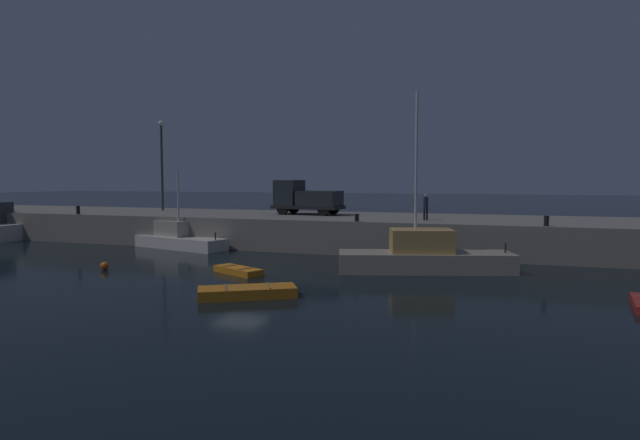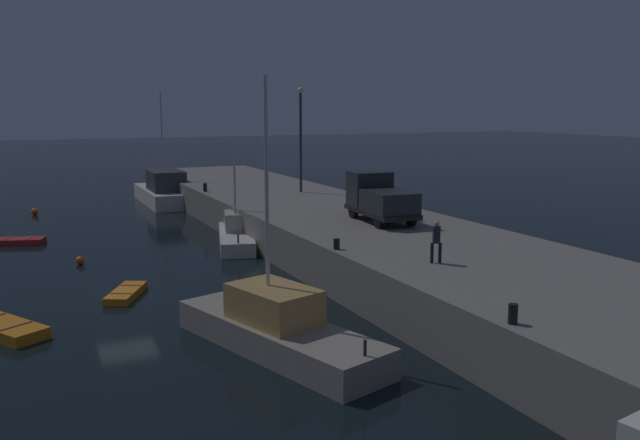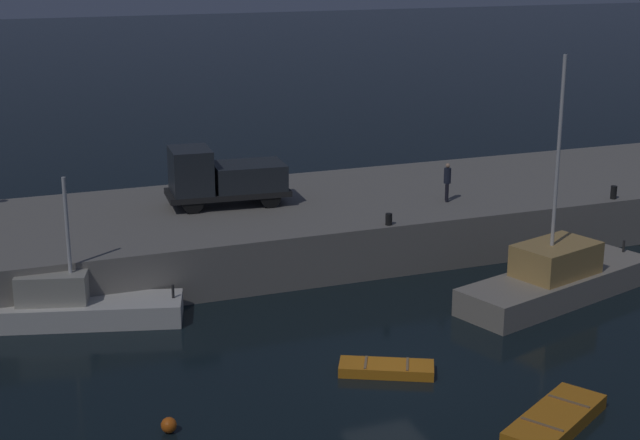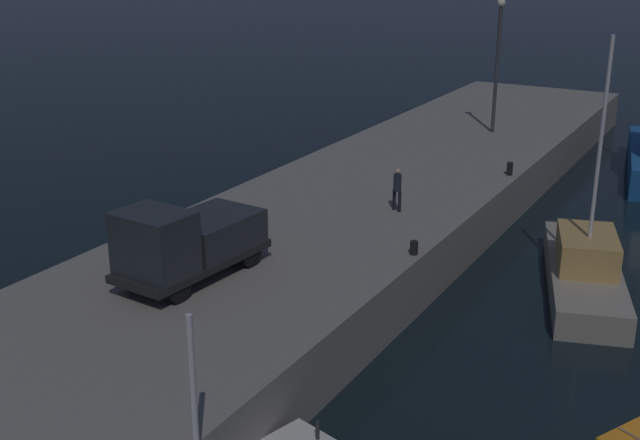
{
  "view_description": "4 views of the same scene",
  "coord_description": "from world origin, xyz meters",
  "px_view_note": "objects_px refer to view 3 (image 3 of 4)",
  "views": [
    {
      "loc": [
        12.91,
        -25.01,
        4.88
      ],
      "look_at": [
        1.12,
        9.52,
        2.14
      ],
      "focal_mm": 30.7,
      "sensor_mm": 36.0,
      "label": 1
    },
    {
      "loc": [
        29.16,
        -4.03,
        8.35
      ],
      "look_at": [
        -1.35,
        10.23,
        2.56
      ],
      "focal_mm": 36.67,
      "sensor_mm": 36.0,
      "label": 2
    },
    {
      "loc": [
        -12.22,
        -25.35,
        13.24
      ],
      "look_at": [
        1.37,
        9.76,
        2.34
      ],
      "focal_mm": 53.77,
      "sensor_mm": 36.0,
      "label": 3
    },
    {
      "loc": [
        -20.35,
        -1.5,
        12.55
      ],
      "look_at": [
        3.64,
        12.12,
        2.9
      ],
      "focal_mm": 45.92,
      "sensor_mm": 36.0,
      "label": 4
    }
  ],
  "objects_px": {
    "dinghy_orange_near": "(555,420)",
    "bollard_east": "(614,192)",
    "fishing_boat_blue": "(557,278)",
    "dockworker": "(447,180)",
    "fishing_boat_white": "(72,306)",
    "mooring_buoy_mid": "(169,425)",
    "bollard_central": "(389,219)",
    "utility_truck": "(222,177)",
    "rowboat_white_mid": "(386,369)"
  },
  "relations": [
    {
      "from": "dinghy_orange_near",
      "to": "bollard_east",
      "type": "height_order",
      "value": "bollard_east"
    },
    {
      "from": "fishing_boat_blue",
      "to": "dockworker",
      "type": "bearing_deg",
      "value": 97.56
    },
    {
      "from": "fishing_boat_white",
      "to": "mooring_buoy_mid",
      "type": "relative_size",
      "value": 17.19
    },
    {
      "from": "bollard_east",
      "to": "fishing_boat_white",
      "type": "bearing_deg",
      "value": -178.37
    },
    {
      "from": "mooring_buoy_mid",
      "to": "bollard_central",
      "type": "bearing_deg",
      "value": 40.81
    },
    {
      "from": "bollard_east",
      "to": "utility_truck",
      "type": "bearing_deg",
      "value": 162.51
    },
    {
      "from": "bollard_east",
      "to": "bollard_central",
      "type": "bearing_deg",
      "value": -179.38
    },
    {
      "from": "fishing_boat_blue",
      "to": "bollard_east",
      "type": "xyz_separation_m",
      "value": [
        6.23,
        4.9,
        1.66
      ]
    },
    {
      "from": "fishing_boat_white",
      "to": "rowboat_white_mid",
      "type": "bearing_deg",
      "value": -42.16
    },
    {
      "from": "dockworker",
      "to": "mooring_buoy_mid",
      "type": "bearing_deg",
      "value": -141.36
    },
    {
      "from": "rowboat_white_mid",
      "to": "utility_truck",
      "type": "distance_m",
      "value": 14.36
    },
    {
      "from": "fishing_boat_white",
      "to": "utility_truck",
      "type": "xyz_separation_m",
      "value": [
        7.33,
        5.94,
        2.81
      ]
    },
    {
      "from": "dinghy_orange_near",
      "to": "mooring_buoy_mid",
      "type": "height_order",
      "value": "dinghy_orange_near"
    },
    {
      "from": "dinghy_orange_near",
      "to": "mooring_buoy_mid",
      "type": "bearing_deg",
      "value": 160.48
    },
    {
      "from": "utility_truck",
      "to": "dockworker",
      "type": "relative_size",
      "value": 3.16
    },
    {
      "from": "fishing_boat_white",
      "to": "fishing_boat_blue",
      "type": "bearing_deg",
      "value": -13.33
    },
    {
      "from": "dockworker",
      "to": "bollard_central",
      "type": "distance_m",
      "value": 4.76
    },
    {
      "from": "fishing_boat_blue",
      "to": "bollard_central",
      "type": "distance_m",
      "value": 7.07
    },
    {
      "from": "fishing_boat_white",
      "to": "bollard_east",
      "type": "distance_m",
      "value": 24.1
    },
    {
      "from": "dinghy_orange_near",
      "to": "fishing_boat_white",
      "type": "bearing_deg",
      "value": 132.37
    },
    {
      "from": "fishing_boat_blue",
      "to": "dockworker",
      "type": "relative_size",
      "value": 5.45
    },
    {
      "from": "dockworker",
      "to": "bollard_central",
      "type": "relative_size",
      "value": 3.58
    },
    {
      "from": "fishing_boat_white",
      "to": "rowboat_white_mid",
      "type": "xyz_separation_m",
      "value": [
        8.8,
        -7.96,
        -0.47
      ]
    },
    {
      "from": "rowboat_white_mid",
      "to": "bollard_central",
      "type": "distance_m",
      "value": 9.7
    },
    {
      "from": "bollard_central",
      "to": "bollard_east",
      "type": "bearing_deg",
      "value": 0.62
    },
    {
      "from": "dinghy_orange_near",
      "to": "utility_truck",
      "type": "relative_size",
      "value": 0.76
    },
    {
      "from": "dinghy_orange_near",
      "to": "fishing_boat_blue",
      "type": "bearing_deg",
      "value": 55.32
    },
    {
      "from": "rowboat_white_mid",
      "to": "bollard_central",
      "type": "height_order",
      "value": "bollard_central"
    },
    {
      "from": "dinghy_orange_near",
      "to": "bollard_east",
      "type": "relative_size",
      "value": 6.98
    },
    {
      "from": "fishing_boat_blue",
      "to": "dinghy_orange_near",
      "type": "distance_m",
      "value": 10.59
    },
    {
      "from": "fishing_boat_white",
      "to": "dockworker",
      "type": "distance_m",
      "value": 17.28
    },
    {
      "from": "fishing_boat_white",
      "to": "bollard_east",
      "type": "relative_size",
      "value": 12.99
    },
    {
      "from": "fishing_boat_blue",
      "to": "bollard_central",
      "type": "bearing_deg",
      "value": 136.09
    },
    {
      "from": "dockworker",
      "to": "bollard_east",
      "type": "distance_m",
      "value": 7.6
    },
    {
      "from": "fishing_boat_blue",
      "to": "utility_truck",
      "type": "xyz_separation_m",
      "value": [
        -10.46,
        10.16,
        2.63
      ]
    },
    {
      "from": "fishing_boat_blue",
      "to": "mooring_buoy_mid",
      "type": "relative_size",
      "value": 20.91
    },
    {
      "from": "fishing_boat_blue",
      "to": "utility_truck",
      "type": "distance_m",
      "value": 14.81
    },
    {
      "from": "rowboat_white_mid",
      "to": "dockworker",
      "type": "relative_size",
      "value": 1.83
    },
    {
      "from": "fishing_boat_white",
      "to": "mooring_buoy_mid",
      "type": "height_order",
      "value": "fishing_boat_white"
    },
    {
      "from": "utility_truck",
      "to": "dinghy_orange_near",
      "type": "bearing_deg",
      "value": -76.73
    },
    {
      "from": "bollard_central",
      "to": "bollard_east",
      "type": "relative_size",
      "value": 0.81
    },
    {
      "from": "bollard_central",
      "to": "utility_truck",
      "type": "bearing_deg",
      "value": 135.63
    },
    {
      "from": "dockworker",
      "to": "fishing_boat_white",
      "type": "bearing_deg",
      "value": -169.78
    },
    {
      "from": "dinghy_orange_near",
      "to": "rowboat_white_mid",
      "type": "relative_size",
      "value": 1.31
    },
    {
      "from": "mooring_buoy_mid",
      "to": "dockworker",
      "type": "height_order",
      "value": "dockworker"
    },
    {
      "from": "rowboat_white_mid",
      "to": "dockworker",
      "type": "height_order",
      "value": "dockworker"
    },
    {
      "from": "utility_truck",
      "to": "rowboat_white_mid",
      "type": "bearing_deg",
      "value": -83.97
    },
    {
      "from": "mooring_buoy_mid",
      "to": "fishing_boat_blue",
      "type": "bearing_deg",
      "value": 17.15
    },
    {
      "from": "fishing_boat_white",
      "to": "utility_truck",
      "type": "relative_size",
      "value": 1.42
    },
    {
      "from": "dockworker",
      "to": "bollard_east",
      "type": "height_order",
      "value": "dockworker"
    }
  ]
}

